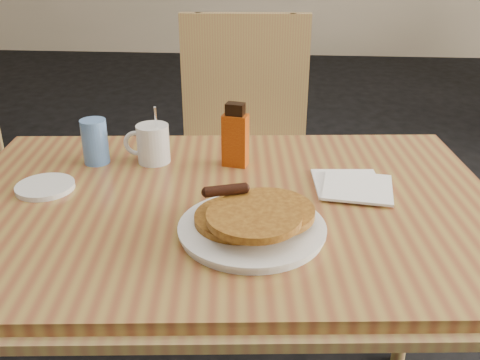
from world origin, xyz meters
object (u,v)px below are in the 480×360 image
object	(u,v)px
blue_tumbler	(95,142)
syrup_bottle	(235,137)
coffee_mug	(152,143)
pancake_plate	(253,223)
main_table	(225,216)
chair_main_far	(243,135)

from	to	relation	value
blue_tumbler	syrup_bottle	bearing A→B (deg)	1.78
coffee_mug	blue_tumbler	size ratio (longest dim) A/B	1.35
blue_tumbler	pancake_plate	bearing A→B (deg)	-37.58
main_table	chair_main_far	size ratio (longest dim) A/B	1.29
chair_main_far	main_table	bearing A→B (deg)	-91.55
chair_main_far	blue_tumbler	world-z (taller)	chair_main_far
pancake_plate	coffee_mug	world-z (taller)	coffee_mug
chair_main_far	coffee_mug	size ratio (longest dim) A/B	6.64
main_table	blue_tumbler	bearing A→B (deg)	152.19
chair_main_far	syrup_bottle	size ratio (longest dim) A/B	6.31
main_table	chair_main_far	world-z (taller)	chair_main_far
main_table	blue_tumbler	world-z (taller)	blue_tumbler
pancake_plate	syrup_bottle	xyz separation A→B (m)	(-0.06, 0.33, 0.05)
main_table	coffee_mug	world-z (taller)	coffee_mug
pancake_plate	blue_tumbler	size ratio (longest dim) A/B	2.55
main_table	pancake_plate	world-z (taller)	pancake_plate
syrup_bottle	chair_main_far	bearing A→B (deg)	103.90
main_table	syrup_bottle	xyz separation A→B (m)	(0.01, 0.20, 0.12)
main_table	coffee_mug	bearing A→B (deg)	135.90
pancake_plate	main_table	bearing A→B (deg)	116.47
coffee_mug	syrup_bottle	bearing A→B (deg)	17.88
main_table	syrup_bottle	size ratio (longest dim) A/B	8.17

